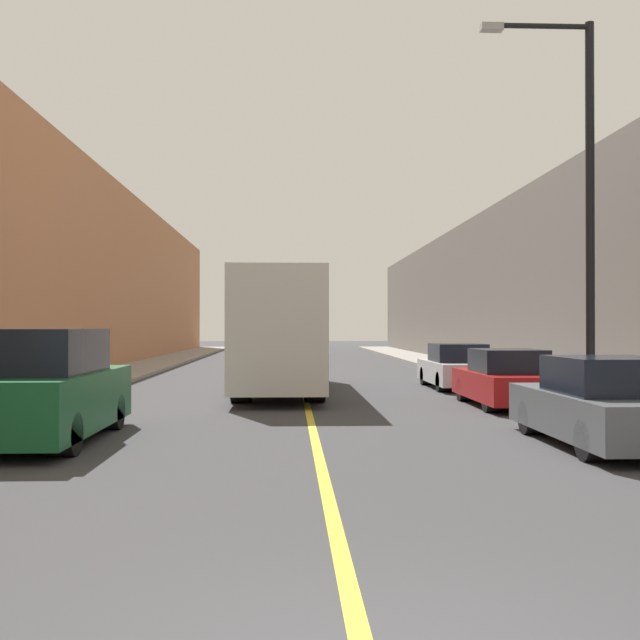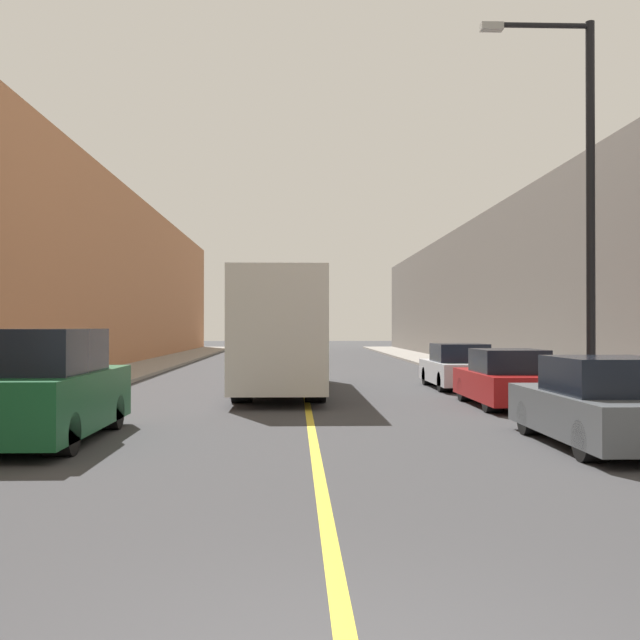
# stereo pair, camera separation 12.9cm
# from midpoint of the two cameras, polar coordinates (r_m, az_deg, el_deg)

# --- Properties ---
(sidewalk_left) EXTENTS (2.73, 72.00, 0.12)m
(sidewalk_left) POSITION_cam_midpoint_polar(r_m,az_deg,el_deg) (34.79, -14.07, -3.68)
(sidewalk_left) COLOR gray
(sidewalk_left) RESTS_ON ground
(sidewalk_right) EXTENTS (2.73, 72.00, 0.12)m
(sidewalk_right) POSITION_cam_midpoint_polar(r_m,az_deg,el_deg) (34.96, 10.60, -3.67)
(sidewalk_right) COLOR gray
(sidewalk_right) RESTS_ON ground
(building_row_left) EXTENTS (4.00, 72.00, 9.10)m
(building_row_left) POSITION_cam_midpoint_polar(r_m,az_deg,el_deg) (35.67, -19.36, 3.63)
(building_row_left) COLOR #B2724C
(building_row_left) RESTS_ON ground
(building_row_right) EXTENTS (4.00, 72.00, 7.54)m
(building_row_right) POSITION_cam_midpoint_polar(r_m,az_deg,el_deg) (35.85, 15.84, 2.35)
(building_row_right) COLOR #66605B
(building_row_right) RESTS_ON ground
(road_center_line) EXTENTS (0.16, 72.00, 0.01)m
(road_center_line) POSITION_cam_midpoint_polar(r_m,az_deg,el_deg) (34.08, -1.70, -3.86)
(road_center_line) COLOR gold
(road_center_line) RESTS_ON ground
(bus) EXTENTS (2.46, 10.78, 3.51)m
(bus) POSITION_cam_midpoint_polar(r_m,az_deg,el_deg) (23.06, -3.24, -0.80)
(bus) COLOR silver
(bus) RESTS_ON ground
(parked_suv_left) EXTENTS (2.03, 4.84, 1.96)m
(parked_suv_left) POSITION_cam_midpoint_polar(r_m,az_deg,el_deg) (13.83, -20.70, -5.01)
(parked_suv_left) COLOR #145128
(parked_suv_left) RESTS_ON ground
(car_right_near) EXTENTS (1.89, 4.47, 1.50)m
(car_right_near) POSITION_cam_midpoint_polar(r_m,az_deg,el_deg) (13.35, 20.69, -6.15)
(car_right_near) COLOR #51565B
(car_right_near) RESTS_ON ground
(car_right_mid) EXTENTS (1.76, 4.27, 1.44)m
(car_right_mid) POSITION_cam_midpoint_polar(r_m,az_deg,el_deg) (19.28, 13.80, -4.49)
(car_right_mid) COLOR maroon
(car_right_mid) RESTS_ON ground
(car_right_far) EXTENTS (1.77, 4.41, 1.45)m
(car_right_far) POSITION_cam_midpoint_polar(r_m,az_deg,el_deg) (24.58, 10.20, -3.62)
(car_right_far) COLOR silver
(car_right_far) RESTS_ON ground
(street_lamp_right) EXTENTS (2.60, 0.24, 8.80)m
(street_lamp_right) POSITION_cam_midpoint_polar(r_m,az_deg,el_deg) (18.19, 19.10, 9.25)
(street_lamp_right) COLOR black
(street_lamp_right) RESTS_ON sidewalk_right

